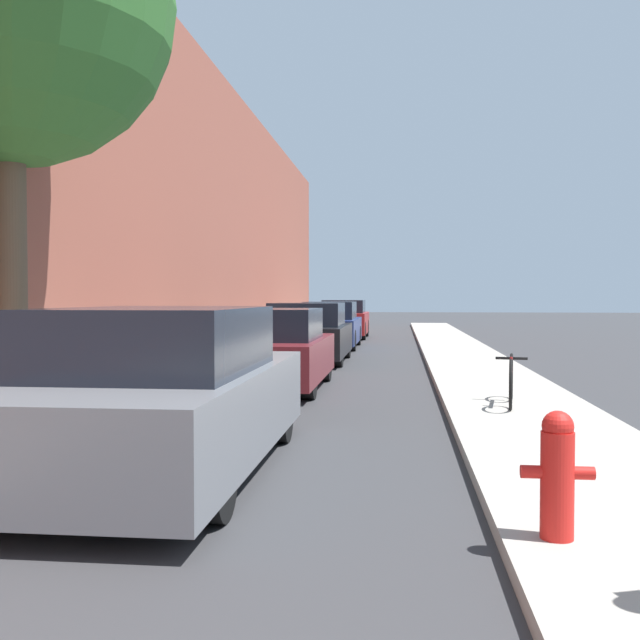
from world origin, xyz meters
TOP-DOWN VIEW (x-y plane):
  - ground_plane at (0.00, 16.00)m, footprint 120.00×120.00m
  - sidewalk_left at (-2.90, 16.00)m, footprint 2.00×52.00m
  - sidewalk_right at (2.90, 16.00)m, footprint 2.00×52.00m
  - building_facade_left at (-4.25, 16.00)m, footprint 0.70×52.00m
  - parked_car_grey at (-0.84, 7.17)m, footprint 1.86×4.54m
  - parked_car_maroon at (-0.95, 13.12)m, footprint 1.88×3.96m
  - parked_car_black at (-0.93, 18.31)m, footprint 1.88×4.02m
  - parked_car_navy at (-0.85, 23.22)m, footprint 1.70×4.31m
  - parked_car_red at (-0.84, 28.62)m, footprint 1.75×3.90m
  - street_tree_near at (-3.34, 9.10)m, footprint 3.91×3.91m
  - fire_hydrant at (2.23, 5.35)m, footprint 0.44×0.20m
  - bicycle at (2.79, 10.89)m, footprint 0.44×1.62m

SIDE VIEW (x-z plane):
  - ground_plane at x=0.00m, z-range 0.00..0.00m
  - sidewalk_left at x=-2.90m, z-range 0.00..0.12m
  - sidewalk_right at x=2.90m, z-range 0.00..0.12m
  - bicycle at x=2.79m, z-range 0.13..0.80m
  - fire_hydrant at x=2.23m, z-range 0.13..0.91m
  - parked_car_maroon at x=-0.95m, z-range -0.03..1.36m
  - parked_car_navy at x=-0.85m, z-range -0.04..1.40m
  - parked_car_black at x=-0.93m, z-range -0.04..1.41m
  - parked_car_red at x=-0.84m, z-range -0.03..1.43m
  - parked_car_grey at x=-0.84m, z-range -0.04..1.45m
  - building_facade_left at x=-4.25m, z-range 0.00..8.10m
  - street_tree_near at x=-3.34m, z-range 1.62..8.56m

